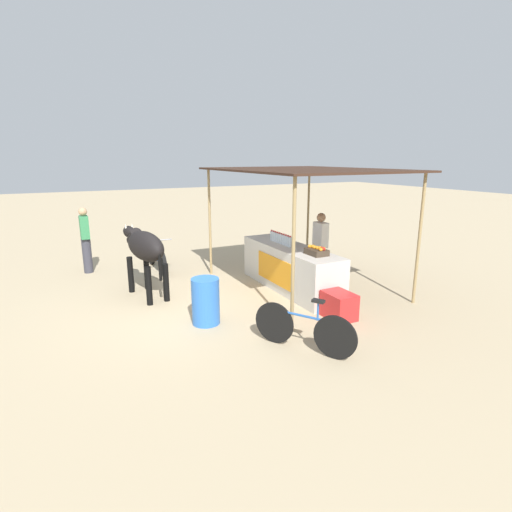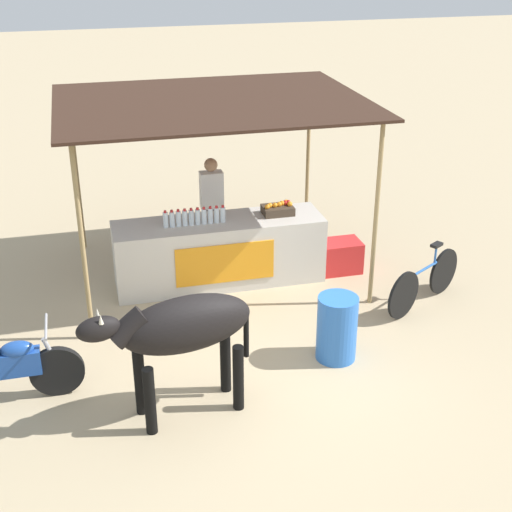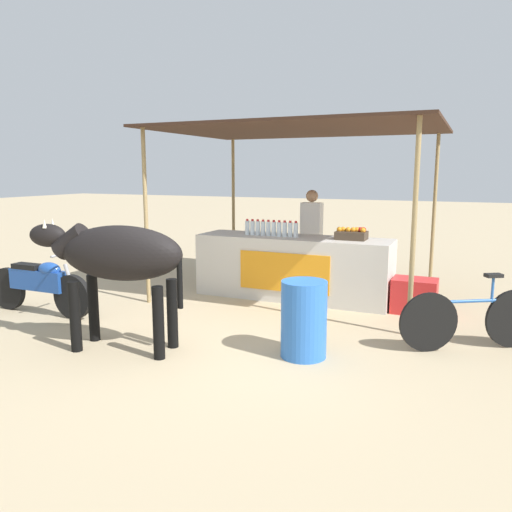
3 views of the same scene
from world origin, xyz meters
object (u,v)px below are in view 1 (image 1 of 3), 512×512
fruit_crate (317,251)px  cow (144,248)px  stall_counter (290,268)px  water_barrel (206,301)px  motorcycle_parked (156,254)px  vendor_behind_counter (320,248)px  cooler_box (339,305)px  passerby_on_street (86,240)px  bicycle_leaning (304,329)px

fruit_crate → cow: 3.52m
stall_counter → water_barrel: (0.95, -2.32, -0.07)m
fruit_crate → motorcycle_parked: 4.46m
vendor_behind_counter → water_barrel: (0.90, -3.07, -0.44)m
cow → fruit_crate: bearing=57.6°
cooler_box → passerby_on_street: bearing=-144.3°
stall_counter → bicycle_leaning: size_ratio=2.08×
cooler_box → bicycle_leaning: (0.75, -1.26, 0.11)m
water_barrel → cow: bearing=-162.9°
stall_counter → cow: 3.13m
vendor_behind_counter → passerby_on_street: size_ratio=1.00×
stall_counter → vendor_behind_counter: 0.84m
fruit_crate → bicycle_leaning: 2.31m
cooler_box → water_barrel: water_barrel is taller
fruit_crate → passerby_on_street: 5.83m
water_barrel → passerby_on_street: size_ratio=0.50×
vendor_behind_counter → motorcycle_parked: (-2.93, -3.01, -0.42)m
cow → passerby_on_street: size_ratio=1.12×
cooler_box → motorcycle_parked: (-4.71, -2.16, 0.19)m
vendor_behind_counter → water_barrel: 3.23m
cooler_box → motorcycle_parked: size_ratio=0.33×
bicycle_leaning → passerby_on_street: (-6.00, -2.50, 0.50)m
stall_counter → cow: bearing=-108.7°
water_barrel → cow: 2.13m
stall_counter → vendor_behind_counter: size_ratio=1.82×
cow → water_barrel: bearing=17.1°
cow → motorcycle_parked: cow is taller
water_barrel → motorcycle_parked: size_ratio=0.46×
vendor_behind_counter → bicycle_leaning: size_ratio=1.15×
water_barrel → bicycle_leaning: 1.89m
cooler_box → motorcycle_parked: bearing=-155.4°
vendor_behind_counter → cooler_box: vendor_behind_counter is taller
water_barrel → stall_counter: bearing=112.3°
stall_counter → water_barrel: size_ratio=3.65×
motorcycle_parked → stall_counter: bearing=38.1°
bicycle_leaning → stall_counter: bearing=152.2°
stall_counter → passerby_on_street: 5.17m
motorcycle_parked → bicycle_leaning: 5.53m
fruit_crate → vendor_behind_counter: (-0.84, 0.70, -0.19)m
motorcycle_parked → cooler_box: bearing=24.6°
motorcycle_parked → passerby_on_street: size_ratio=1.09×
stall_counter → cow: size_ratio=1.62×
cooler_box → cow: (-2.82, -2.82, 0.79)m
vendor_behind_counter → passerby_on_street: bearing=-126.9°
motorcycle_parked → fruit_crate: bearing=31.5°
cooler_box → cow: 4.07m
cooler_box → bicycle_leaning: size_ratio=0.42×
motorcycle_parked → passerby_on_street: 1.75m
water_barrel → passerby_on_street: passerby_on_street is taller
fruit_crate → bicycle_leaning: (1.69, -1.42, -0.69)m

